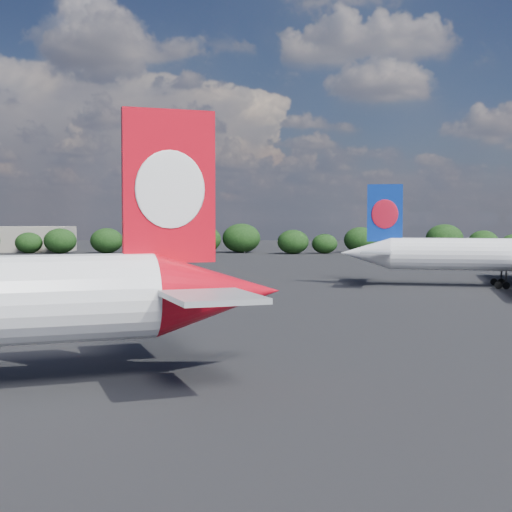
{
  "coord_description": "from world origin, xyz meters",
  "views": [
    {
      "loc": [
        16.15,
        -35.38,
        10.48
      ],
      "look_at": [
        16.0,
        12.0,
        8.0
      ],
      "focal_mm": 50.0,
      "sensor_mm": 36.0,
      "label": 1
    }
  ],
  "objects": [
    {
      "name": "horizon_treeline",
      "position": [
        -1.07,
        180.93,
        3.93
      ],
      "size": [
        205.79,
        16.29,
        9.0
      ],
      "color": "black",
      "rests_on": "ground"
    },
    {
      "name": "highway_sign",
      "position": [
        -18.0,
        176.0,
        3.13
      ],
      "size": [
        6.0,
        0.3,
        4.5
      ],
      "color": "#13611A",
      "rests_on": "ground"
    },
    {
      "name": "terminal_building",
      "position": [
        -65.0,
        192.0,
        4.0
      ],
      "size": [
        42.0,
        16.0,
        8.0
      ],
      "color": "gray",
      "rests_on": "ground"
    },
    {
      "name": "billboard_yellow",
      "position": [
        12.0,
        182.0,
        3.87
      ],
      "size": [
        5.0,
        0.3,
        5.5
      ],
      "color": "gold",
      "rests_on": "ground"
    },
    {
      "name": "ground",
      "position": [
        0.0,
        60.0,
        0.0
      ],
      "size": [
        500.0,
        500.0,
        0.0
      ],
      "primitive_type": "plane",
      "color": "black",
      "rests_on": "ground"
    },
    {
      "name": "china_southern_airliner",
      "position": [
        54.01,
        73.18,
        4.84
      ],
      "size": [
        48.46,
        46.34,
        15.9
      ],
      "color": "white",
      "rests_on": "ground"
    }
  ]
}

